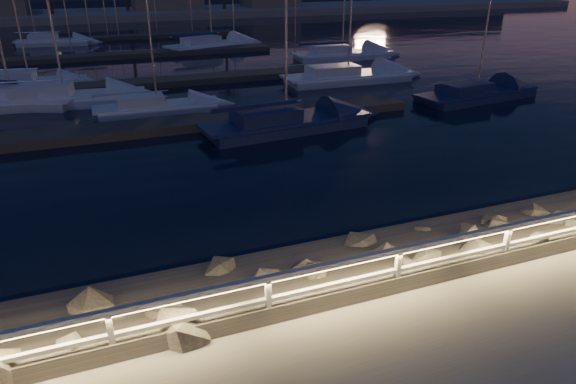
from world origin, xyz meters
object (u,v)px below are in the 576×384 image
Objects in this scene: guard_rail at (355,269)px; sailboat_c at (282,122)px; sailboat_d at (474,93)px; sailboat_a at (9,99)px; sailboat_b at (154,106)px; sailboat_h at (345,76)px; sailboat_f at (27,81)px; sailboat_l at (340,53)px; sailboat_k at (210,45)px; sailboat_g at (60,97)px; sailboat_n at (52,41)px.

guard_rail is 3.18× the size of sailboat_c.
sailboat_c is 12.62m from sailboat_d.
sailboat_c reaches higher than sailboat_a.
sailboat_h is (12.92, 3.42, 0.04)m from sailboat_b.
sailboat_h reaches higher than sailboat_d.
sailboat_f is 23.61m from sailboat_l.
sailboat_a is at bearing -150.98° from sailboat_k.
sailboat_b is 0.76× the size of sailboat_g.
sailboat_b is 0.74× the size of sailboat_h.
sailboat_d is 8.50m from sailboat_h.
sailboat_b is at bearing -164.14° from sailboat_h.
guard_rail is 3.03× the size of sailboat_g.
sailboat_n is (1.46, 24.49, -0.03)m from sailboat_a.
sailboat_d is at bearing -86.02° from sailboat_k.
sailboat_a is at bearing 178.59° from sailboat_h.
sailboat_l is at bearing -27.96° from sailboat_n.
sailboat_d is (17.71, -3.60, 0.01)m from sailboat_b.
sailboat_c reaches higher than sailboat_f.
sailboat_f is 20.45m from sailboat_h.
sailboat_f is 0.75× the size of sailboat_k.
guard_rail is at bearing -112.28° from sailboat_l.
sailboat_g is (-6.26, 22.80, -0.93)m from guard_rail.
sailboat_n is at bearing 146.92° from sailboat_l.
sailboat_g is (2.64, -0.60, 0.01)m from sailboat_a.
sailboat_h is at bearing 117.10° from sailboat_d.
sailboat_n is (-18.71, 25.35, -0.02)m from sailboat_h.
sailboat_g is 21.01m from sailboat_k.
sailboat_f is at bearing 117.32° from sailboat_g.
sailboat_c reaches higher than sailboat_n.
sailboat_g is 22.91m from sailboat_l.
sailboat_h reaches higher than sailboat_l.
sailboat_f is 0.77× the size of sailboat_g.
sailboat_l is at bearing 41.93° from sailboat_a.
sailboat_g is (-9.83, 8.94, 0.01)m from sailboat_c.
sailboat_d is at bearing -82.80° from sailboat_l.
sailboat_l is (16.76, 11.91, 0.03)m from sailboat_b.
sailboat_c is 11.60m from sailboat_h.
guard_rail is 2.94× the size of sailboat_h.
sailboat_k is (-9.88, 24.20, 0.05)m from sailboat_d.
sailboat_d is at bearing 44.01° from guard_rail.
sailboat_f is 0.79× the size of sailboat_l.
sailboat_l is (-0.95, 15.50, 0.02)m from sailboat_d.
sailboat_k is (15.09, 16.33, 0.01)m from sailboat_a.
sailboat_c is (3.56, 13.87, -0.94)m from guard_rail.
sailboat_n is (-7.44, 47.89, -0.96)m from guard_rail.
sailboat_h is 31.50m from sailboat_n.
sailboat_k is (2.63, 25.86, 0.02)m from sailboat_c.
sailboat_a is 26.18m from sailboat_d.
sailboat_l reaches higher than sailboat_d.
guard_rail is 3.71× the size of sailboat_n.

